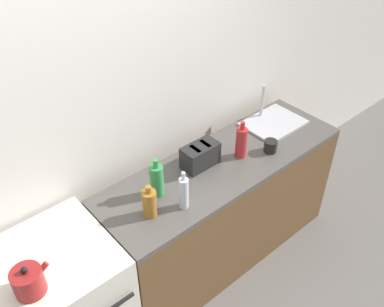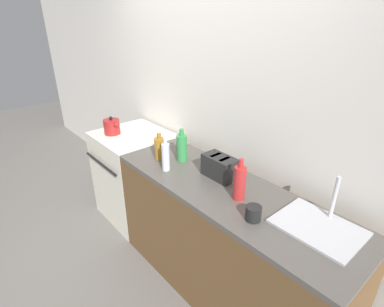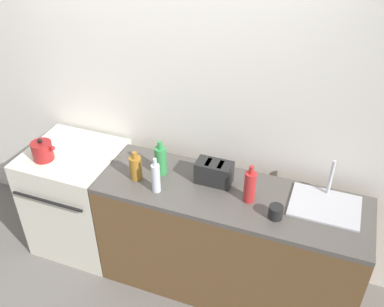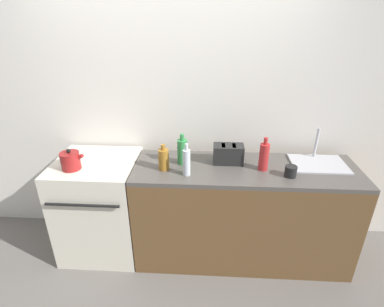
% 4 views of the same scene
% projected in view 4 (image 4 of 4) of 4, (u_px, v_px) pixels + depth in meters
% --- Properties ---
extents(ground_plane, '(12.00, 12.00, 0.00)m').
position_uv_depth(ground_plane, '(166.00, 274.00, 2.67)').
color(ground_plane, slate).
extents(wall_back, '(8.00, 0.05, 2.60)m').
position_uv_depth(wall_back, '(171.00, 109.00, 2.76)').
color(wall_back, silver).
rests_on(wall_back, ground_plane).
extents(stove, '(0.71, 0.71, 0.94)m').
position_uv_depth(stove, '(101.00, 205.00, 2.80)').
color(stove, silver).
rests_on(stove, ground_plane).
extents(counter_block, '(1.89, 0.60, 0.94)m').
position_uv_depth(counter_block, '(242.00, 213.00, 2.70)').
color(counter_block, brown).
rests_on(counter_block, ground_plane).
extents(kettle, '(0.20, 0.16, 0.18)m').
position_uv_depth(kettle, '(71.00, 161.00, 2.45)').
color(kettle, maroon).
rests_on(kettle, stove).
extents(toaster, '(0.25, 0.14, 0.16)m').
position_uv_depth(toaster, '(228.00, 154.00, 2.55)').
color(toaster, black).
rests_on(toaster, counter_block).
extents(sink_tray, '(0.45, 0.35, 0.28)m').
position_uv_depth(sink_tray, '(318.00, 163.00, 2.55)').
color(sink_tray, '#B7B7BC').
rests_on(sink_tray, counter_block).
extents(bottle_amber, '(0.09, 0.09, 0.22)m').
position_uv_depth(bottle_amber, '(164.00, 159.00, 2.44)').
color(bottle_amber, '#9E6B23').
rests_on(bottle_amber, counter_block).
extents(bottle_red, '(0.08, 0.08, 0.28)m').
position_uv_depth(bottle_red, '(264.00, 156.00, 2.42)').
color(bottle_red, '#B72828').
rests_on(bottle_red, counter_block).
extents(bottle_green, '(0.09, 0.09, 0.27)m').
position_uv_depth(bottle_green, '(182.00, 151.00, 2.52)').
color(bottle_green, '#338C47').
rests_on(bottle_green, counter_block).
extents(bottle_clear, '(0.06, 0.06, 0.27)m').
position_uv_depth(bottle_clear, '(187.00, 162.00, 2.34)').
color(bottle_clear, silver).
rests_on(bottle_clear, counter_block).
extents(cup_black, '(0.09, 0.09, 0.09)m').
position_uv_depth(cup_black, '(291.00, 171.00, 2.35)').
color(cup_black, black).
rests_on(cup_black, counter_block).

